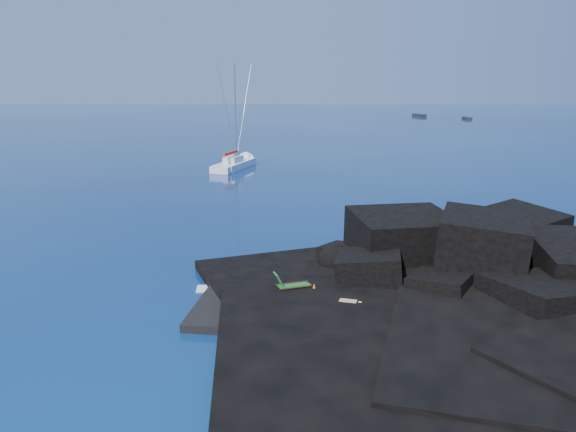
% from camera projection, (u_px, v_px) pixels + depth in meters
% --- Properties ---
extents(ground, '(400.00, 400.00, 0.00)m').
position_uv_depth(ground, '(191.00, 312.00, 24.17)').
color(ground, '#04143B').
rests_on(ground, ground).
extents(headland, '(24.00, 24.00, 3.60)m').
position_uv_depth(headland, '(474.00, 290.00, 26.75)').
color(headland, black).
rests_on(headland, ground).
extents(beach, '(9.08, 6.86, 0.70)m').
position_uv_depth(beach, '(295.00, 309.00, 24.54)').
color(beach, black).
rests_on(beach, ground).
extents(surf_foam, '(10.00, 8.00, 0.06)m').
position_uv_depth(surf_foam, '(306.00, 274.00, 28.89)').
color(surf_foam, white).
rests_on(surf_foam, ground).
extents(sailboat, '(5.33, 11.12, 11.45)m').
position_uv_depth(sailboat, '(235.00, 168.00, 62.64)').
color(sailboat, white).
rests_on(sailboat, ground).
extents(deck_chair, '(1.75, 1.21, 1.10)m').
position_uv_depth(deck_chair, '(294.00, 281.00, 25.35)').
color(deck_chair, '#1C812D').
rests_on(deck_chair, beach).
extents(towel, '(2.21, 1.42, 0.05)m').
position_uv_depth(towel, '(348.00, 306.00, 23.85)').
color(towel, beige).
rests_on(towel, beach).
extents(sunbather, '(2.00, 0.94, 0.27)m').
position_uv_depth(sunbather, '(348.00, 303.00, 23.81)').
color(sunbather, tan).
rests_on(sunbather, towel).
extents(marker_cone, '(0.41, 0.41, 0.49)m').
position_uv_depth(marker_cone, '(314.00, 289.00, 25.25)').
color(marker_cone, orange).
rests_on(marker_cone, beach).
extents(distant_boat_a, '(3.03, 5.17, 0.66)m').
position_uv_depth(distant_boat_a, '(419.00, 117.00, 147.28)').
color(distant_boat_a, black).
rests_on(distant_boat_a, ground).
extents(distant_boat_b, '(1.45, 4.24, 0.56)m').
position_uv_depth(distant_boat_b, '(467.00, 119.00, 137.56)').
color(distant_boat_b, black).
rests_on(distant_boat_b, ground).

